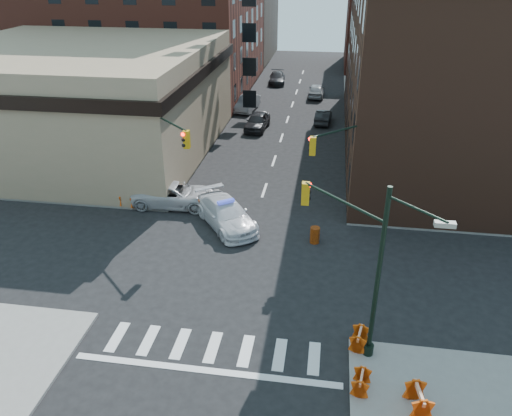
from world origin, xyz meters
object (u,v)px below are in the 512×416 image
(barricade_se_a, at_px, (359,339))
(pickup, at_px, (175,195))
(parked_car_enear, at_px, (323,117))
(barrel_bank, at_px, (203,207))
(barricade_nw_a, at_px, (168,193))
(parked_car_wnear, at_px, (257,121))
(parked_car_wfar, at_px, (248,103))
(pedestrian_b, at_px, (108,184))
(pedestrian_a, at_px, (151,194))
(barrel_road, at_px, (315,235))
(police_car, at_px, (226,214))

(barricade_se_a, bearing_deg, pickup, 55.63)
(parked_car_enear, relative_size, barrel_bank, 3.82)
(pickup, xyz_separation_m, barricade_nw_a, (-0.70, 0.56, -0.16))
(parked_car_wnear, relative_size, parked_car_wfar, 0.98)
(parked_car_wnear, distance_m, parked_car_enear, 7.12)
(pedestrian_b, bearing_deg, parked_car_wnear, 44.92)
(barrel_bank, bearing_deg, pickup, 155.86)
(pedestrian_a, relative_size, barrel_road, 1.70)
(police_car, xyz_separation_m, barrel_road, (5.73, -1.26, -0.34))
(barrel_bank, bearing_deg, pedestrian_b, 168.92)
(parked_car_wnear, distance_m, barrel_road, 22.26)
(parked_car_wfar, bearing_deg, barricade_nw_a, -87.13)
(police_car, bearing_deg, barricade_nw_a, 113.08)
(pedestrian_a, height_order, barrel_bank, pedestrian_a)
(barrel_bank, distance_m, barricade_nw_a, 3.37)
(barrel_road, distance_m, barricade_nw_a, 11.33)
(parked_car_wnear, xyz_separation_m, parked_car_enear, (6.43, 3.04, -0.13))
(pedestrian_b, relative_size, barricade_se_a, 1.71)
(parked_car_enear, relative_size, pedestrian_a, 2.41)
(parked_car_wnear, relative_size, barrel_bank, 4.40)
(pickup, bearing_deg, barrel_road, -112.17)
(pickup, bearing_deg, parked_car_enear, -26.95)
(parked_car_wfar, bearing_deg, barrel_road, -65.30)
(parked_car_wfar, bearing_deg, barricade_se_a, -65.98)
(parked_car_wnear, distance_m, barricade_nw_a, 17.50)
(parked_car_enear, distance_m, barrel_road, 24.26)
(barrel_road, bearing_deg, parked_car_wfar, 107.63)
(pickup, relative_size, pedestrian_b, 3.02)
(parked_car_enear, height_order, pedestrian_a, pedestrian_a)
(pickup, relative_size, barrel_road, 5.67)
(parked_car_wnear, xyz_separation_m, pedestrian_b, (-8.15, -17.22, 0.29))
(pickup, bearing_deg, police_car, -121.65)
(barrel_bank, bearing_deg, barricade_se_a, -49.22)
(pedestrian_a, xyz_separation_m, pedestrian_b, (-3.56, 1.03, 0.09))
(parked_car_wnear, bearing_deg, barricade_nw_a, -98.08)
(barrel_road, xyz_separation_m, barrel_bank, (-7.57, 2.57, 0.04))
(parked_car_wnear, height_order, barrel_bank, parked_car_wnear)
(parked_car_enear, xyz_separation_m, pedestrian_b, (-14.59, -20.26, 0.42))
(barricade_se_a, bearing_deg, pedestrian_a, 60.33)
(pickup, distance_m, parked_car_wnear, 17.91)
(pedestrian_a, bearing_deg, barrel_bank, 33.14)
(parked_car_wnear, xyz_separation_m, barrel_bank, (-0.85, -18.65, -0.27))
(parked_car_wnear, distance_m, barrel_bank, 18.68)
(barrel_road, xyz_separation_m, barricade_nw_a, (-10.54, 4.15, 0.14))
(pickup, height_order, barricade_nw_a, pickup)
(parked_car_wnear, relative_size, barricade_se_a, 4.29)
(parked_car_wnear, height_order, barrel_road, parked_car_wnear)
(parked_car_wfar, bearing_deg, police_car, -76.30)
(pedestrian_b, height_order, barricade_se_a, pedestrian_b)
(barrel_road, xyz_separation_m, barricade_se_a, (2.36, -8.94, 0.06))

